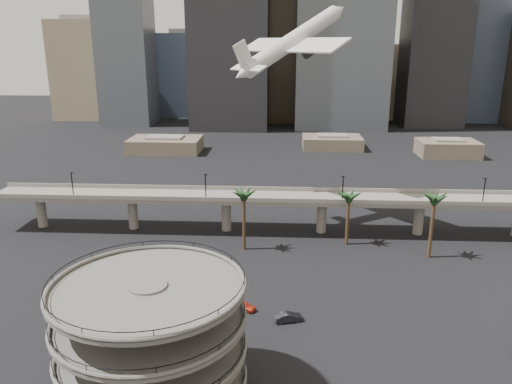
# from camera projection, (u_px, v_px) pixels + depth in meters

# --- Properties ---
(parking_ramp) EXTENTS (22.20, 22.20, 17.35)m
(parking_ramp) POSITION_uv_depth(u_px,v_px,m) (151.00, 335.00, 57.57)
(parking_ramp) COLOR #53504D
(parking_ramp) RESTS_ON ground
(overpass) EXTENTS (130.00, 9.30, 14.70)m
(overpass) POSITION_uv_depth(u_px,v_px,m) (274.00, 201.00, 114.00)
(overpass) COLOR #69645D
(overpass) RESTS_ON ground
(palm_trees) EXTENTS (42.40, 10.40, 14.00)m
(palm_trees) POSITION_uv_depth(u_px,v_px,m) (341.00, 199.00, 102.18)
(palm_trees) COLOR #44311D
(palm_trees) RESTS_ON ground
(low_buildings) EXTENTS (135.00, 27.50, 6.80)m
(low_buildings) POSITION_uv_depth(u_px,v_px,m) (296.00, 145.00, 198.37)
(low_buildings) COLOR brown
(low_buildings) RESTS_ON ground
(skyline) EXTENTS (269.00, 86.00, 119.51)m
(skyline) POSITION_uv_depth(u_px,v_px,m) (310.00, 39.00, 257.60)
(skyline) COLOR #82725A
(skyline) RESTS_ON ground
(airborne_jet) EXTENTS (28.47, 28.07, 18.93)m
(airborne_jet) POSITION_uv_depth(u_px,v_px,m) (293.00, 41.00, 115.08)
(airborne_jet) COLOR silver
(airborne_jet) RESTS_ON ground
(car_a) EXTENTS (4.46, 3.26, 1.41)m
(car_a) POSITION_uv_depth(u_px,v_px,m) (244.00, 306.00, 81.85)
(car_a) COLOR red
(car_a) RESTS_ON ground
(car_b) EXTENTS (4.72, 2.68, 1.47)m
(car_b) POSITION_uv_depth(u_px,v_px,m) (288.00, 317.00, 78.40)
(car_b) COLOR black
(car_b) RESTS_ON ground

